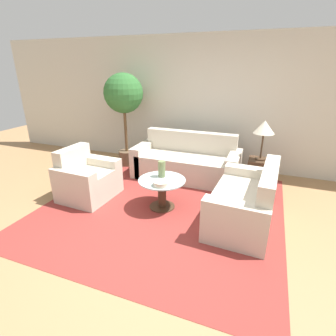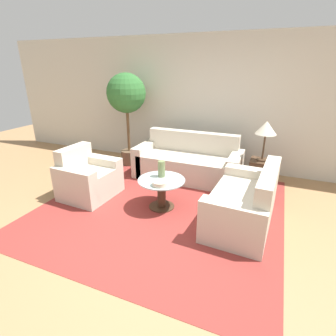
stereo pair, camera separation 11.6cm
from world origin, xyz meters
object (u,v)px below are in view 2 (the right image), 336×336
at_px(loveseat, 247,205).
at_px(bowl, 160,183).
at_px(potted_plant, 127,98).
at_px(armchair, 87,179).
at_px(sofa_main, 188,163).
at_px(table_lamp, 266,129).
at_px(vase, 162,169).
at_px(coffee_table, 162,190).

height_order(loveseat, bowl, loveseat).
bearing_deg(loveseat, potted_plant, -115.28).
relative_size(loveseat, bowl, 6.64).
relative_size(armchair, potted_plant, 0.47).
bearing_deg(armchair, loveseat, -84.32).
bearing_deg(potted_plant, sofa_main, -7.97).
relative_size(sofa_main, loveseat, 1.36).
distance_m(table_lamp, vase, 1.84).
bearing_deg(bowl, potted_plant, 131.69).
bearing_deg(coffee_table, bowl, -71.76).
bearing_deg(armchair, sofa_main, -40.48).
bearing_deg(coffee_table, vase, 112.69).
bearing_deg(armchair, potted_plant, 7.38).
xyz_separation_m(loveseat, coffee_table, (-1.23, -0.03, 0.01)).
height_order(armchair, vase, armchair).
relative_size(armchair, table_lamp, 1.33).
bearing_deg(bowl, table_lamp, 49.76).
distance_m(armchair, bowl, 1.37).
bearing_deg(vase, sofa_main, 88.13).
bearing_deg(table_lamp, coffee_table, -135.80).
bearing_deg(bowl, armchair, 175.83).
height_order(sofa_main, coffee_table, sofa_main).
bearing_deg(coffee_table, potted_plant, 133.99).
relative_size(loveseat, table_lamp, 2.17).
bearing_deg(loveseat, vase, -90.01).
relative_size(coffee_table, bowl, 3.20).
height_order(sofa_main, table_lamp, table_lamp).
bearing_deg(sofa_main, bowl, -87.27).
distance_m(coffee_table, table_lamp, 1.97).
xyz_separation_m(loveseat, bowl, (-1.17, -0.23, 0.21)).
distance_m(loveseat, potted_plant, 3.21).
distance_m(sofa_main, coffee_table, 1.27).
distance_m(sofa_main, loveseat, 1.75).
bearing_deg(coffee_table, sofa_main, 90.24).
height_order(potted_plant, bowl, potted_plant).
xyz_separation_m(table_lamp, bowl, (-1.24, -1.46, -0.57)).
bearing_deg(loveseat, bowl, -75.71).
bearing_deg(potted_plant, loveseat, -28.45).
bearing_deg(table_lamp, sofa_main, 179.76).
bearing_deg(potted_plant, table_lamp, -4.27).
xyz_separation_m(armchair, coffee_table, (1.29, 0.10, 0.01)).
xyz_separation_m(potted_plant, bowl, (1.48, -1.66, -0.91)).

